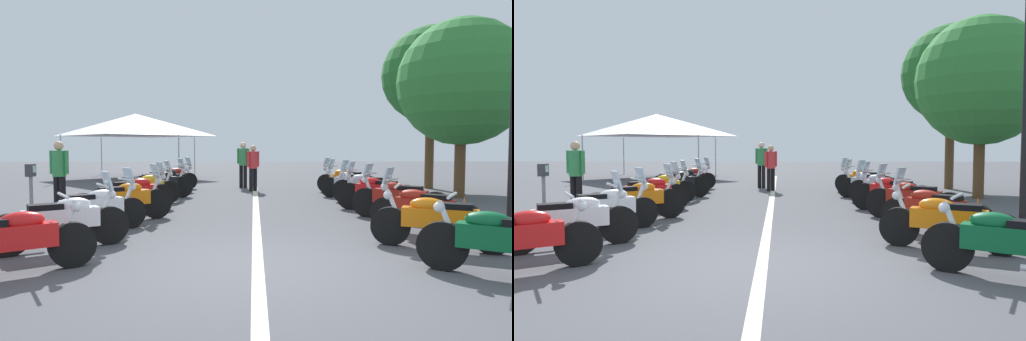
{
  "view_description": "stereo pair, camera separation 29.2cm",
  "coord_description": "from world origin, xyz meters",
  "views": [
    {
      "loc": [
        -5.71,
        0.05,
        1.61
      ],
      "look_at": [
        5.08,
        0.0,
        1.01
      ],
      "focal_mm": 31.03,
      "sensor_mm": 36.0,
      "label": 1
    },
    {
      "loc": [
        -5.71,
        -0.24,
        1.61
      ],
      "look_at": [
        5.08,
        0.0,
        1.01
      ],
      "focal_mm": 31.03,
      "sensor_mm": 36.0,
      "label": 2
    }
  ],
  "objects": [
    {
      "name": "bystander_2",
      "position": [
        10.0,
        0.08,
        0.95
      ],
      "size": [
        0.36,
        0.44,
        1.63
      ],
      "rotation": [
        0.0,
        0.0,
        3.8
      ],
      "color": "black",
      "rests_on": "ground_plane"
    },
    {
      "name": "motorcycle_right_row_1",
      "position": [
        1.07,
        -2.81,
        0.45
      ],
      "size": [
        1.05,
        1.95,
        0.99
      ],
      "rotation": [
        0.0,
        0.0,
        1.14
      ],
      "color": "black",
      "rests_on": "ground_plane"
    },
    {
      "name": "roadside_tree_0",
      "position": [
        10.94,
        -6.57,
        4.25
      ],
      "size": [
        3.59,
        3.59,
        6.07
      ],
      "color": "brown",
      "rests_on": "ground_plane"
    },
    {
      "name": "event_tent",
      "position": [
        16.4,
        5.96,
        2.65
      ],
      "size": [
        5.78,
        5.78,
        3.2
      ],
      "color": "white",
      "rests_on": "ground_plane"
    },
    {
      "name": "motorcycle_right_row_6",
      "position": [
        7.7,
        -2.92,
        0.46
      ],
      "size": [
        1.17,
        1.81,
        1.21
      ],
      "rotation": [
        0.0,
        0.0,
        1.03
      ],
      "color": "black",
      "rests_on": "ground_plane"
    },
    {
      "name": "motorcycle_left_row_2",
      "position": [
        2.44,
        3.02,
        0.46
      ],
      "size": [
        1.39,
        1.7,
        1.19
      ],
      "rotation": [
        0.0,
        0.0,
        -0.9
      ],
      "color": "black",
      "rests_on": "ground_plane"
    },
    {
      "name": "motorcycle_right_row_7",
      "position": [
        9.1,
        -3.05,
        0.47
      ],
      "size": [
        1.36,
        1.85,
        1.21
      ],
      "rotation": [
        0.0,
        0.0,
        0.96
      ],
      "color": "black",
      "rests_on": "ground_plane"
    },
    {
      "name": "motorcycle_right_row_4",
      "position": [
        5.08,
        -2.95,
        0.48
      ],
      "size": [
        1.11,
        1.86,
        1.23
      ],
      "rotation": [
        0.0,
        0.0,
        1.07
      ],
      "color": "black",
      "rests_on": "ground_plane"
    },
    {
      "name": "roadside_tree_1",
      "position": [
        7.91,
        -6.32,
        3.55
      ],
      "size": [
        3.87,
        3.87,
        5.49
      ],
      "color": "brown",
      "rests_on": "ground_plane"
    },
    {
      "name": "motorcycle_left_row_5",
      "position": [
        6.36,
        3.05,
        0.47
      ],
      "size": [
        1.12,
        1.87,
        1.21
      ],
      "rotation": [
        0.0,
        0.0,
        -1.08
      ],
      "color": "black",
      "rests_on": "ground_plane"
    },
    {
      "name": "motorcycle_left_row_4",
      "position": [
        4.99,
        2.95,
        0.47
      ],
      "size": [
        1.24,
        1.82,
        1.22
      ],
      "rotation": [
        0.0,
        0.0,
        -1.0
      ],
      "color": "black",
      "rests_on": "ground_plane"
    },
    {
      "name": "motorcycle_left_row_6",
      "position": [
        7.67,
        2.93,
        0.48
      ],
      "size": [
        1.19,
        1.99,
        1.22
      ],
      "rotation": [
        0.0,
        0.0,
        -1.07
      ],
      "color": "black",
      "rests_on": "ground_plane"
    },
    {
      "name": "bystander_4",
      "position": [
        11.12,
        0.46,
        1.03
      ],
      "size": [
        0.32,
        0.48,
        1.75
      ],
      "rotation": [
        0.0,
        0.0,
        2.64
      ],
      "color": "black",
      "rests_on": "ground_plane"
    },
    {
      "name": "motorcycle_left_row_7",
      "position": [
        9.04,
        3.05,
        0.46
      ],
      "size": [
        1.26,
        1.9,
        1.0
      ],
      "rotation": [
        0.0,
        0.0,
        -1.01
      ],
      "color": "black",
      "rests_on": "ground_plane"
    },
    {
      "name": "motorcycle_left_row_8",
      "position": [
        10.34,
        3.02,
        0.46
      ],
      "size": [
        1.15,
        1.78,
        1.2
      ],
      "rotation": [
        0.0,
        0.0,
        -1.03
      ],
      "color": "black",
      "rests_on": "ground_plane"
    },
    {
      "name": "parking_meter",
      "position": [
        2.03,
        3.96,
        0.9
      ],
      "size": [
        0.19,
        0.14,
        1.29
      ],
      "rotation": [
        0.0,
        0.0,
        -1.52
      ],
      "color": "slate",
      "rests_on": "ground_plane"
    },
    {
      "name": "bystander_3",
      "position": [
        5.18,
        4.85,
        1.01
      ],
      "size": [
        0.32,
        0.52,
        1.72
      ],
      "rotation": [
        0.0,
        0.0,
        6.03
      ],
      "color": "black",
      "rests_on": "ground_plane"
    },
    {
      "name": "motorcycle_right_row_0",
      "position": [
        -0.44,
        -2.95,
        0.45
      ],
      "size": [
        1.19,
        1.78,
        1.0
      ],
      "rotation": [
        0.0,
        0.0,
        1.01
      ],
      "color": "black",
      "rests_on": "ground_plane"
    },
    {
      "name": "traffic_cone_1",
      "position": [
        2.81,
        -4.04,
        0.29
      ],
      "size": [
        0.36,
        0.36,
        0.61
      ],
      "color": "orange",
      "rests_on": "ground_plane"
    },
    {
      "name": "motorcycle_right_row_2",
      "position": [
        2.31,
        -3.02,
        0.46
      ],
      "size": [
        1.3,
        1.69,
        1.2
      ],
      "rotation": [
        0.0,
        0.0,
        0.93
      ],
      "color": "black",
      "rests_on": "ground_plane"
    },
    {
      "name": "motorcycle_left_row_1",
      "position": [
        1.07,
        2.99,
        0.46
      ],
      "size": [
        1.26,
        1.8,
        1.2
      ],
      "rotation": [
        0.0,
        0.0,
        -0.98
      ],
      "color": "black",
      "rests_on": "ground_plane"
    },
    {
      "name": "lane_centre_stripe",
      "position": [
        5.68,
        0.0,
        0.0
      ],
      "size": [
        24.25,
        0.16,
        0.01
      ],
      "primitive_type": "cube",
      "color": "beige",
      "rests_on": "ground_plane"
    },
    {
      "name": "motorcycle_right_row_5",
      "position": [
        6.42,
        -3.04,
        0.47
      ],
      "size": [
        1.25,
        1.75,
        1.22
      ],
      "rotation": [
        0.0,
        0.0,
        0.98
      ],
      "color": "black",
      "rests_on": "ground_plane"
    },
    {
      "name": "motorcycle_right_row_3",
      "position": [
        3.8,
        -3.08,
        0.47
      ],
      "size": [
        1.38,
        1.82,
        1.22
      ],
      "rotation": [
        0.0,
        0.0,
        0.94
      ],
      "color": "black",
      "rests_on": "ground_plane"
    },
    {
      "name": "motorcycle_left_row_0",
      "position": [
        -0.33,
        3.07,
        0.45
      ],
      "size": [
        1.29,
        1.85,
        0.98
      ],
      "rotation": [
        0.0,
        0.0,
        -0.98
      ],
      "color": "black",
      "rests_on": "ground_plane"
    },
    {
      "name": "ground_plane",
      "position": [
        0.0,
        0.0,
        0.0
      ],
      "size": [
        80.0,
        80.0,
        0.0
      ],
      "primitive_type": "plane",
      "color": "#4C4C51"
    },
    {
      "name": "motorcycle_left_row_3",
      "position": [
        3.6,
        2.82,
        0.47
      ],
      "size": [
        1.36,
        1.89,
        1.22
      ],
      "rotation": [
        0.0,
        0.0,
        -0.97
      ],
      "color": "black",
      "rests_on": "ground_plane"
    }
  ]
}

